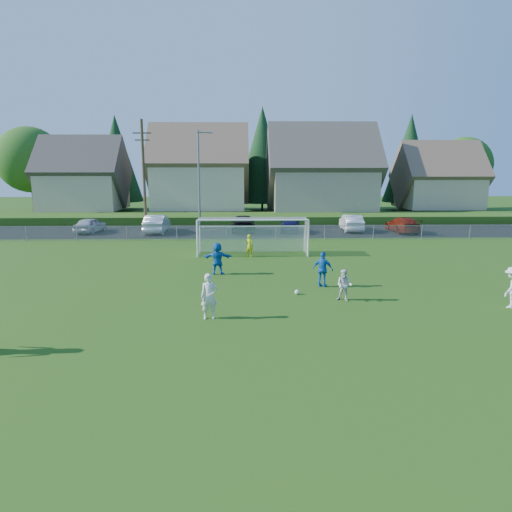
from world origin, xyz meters
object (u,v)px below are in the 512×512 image
object	(u,v)px
player_white_a	(209,296)
car_b	(157,224)
player_blue_a	(323,269)
player_white_c	(512,287)
car_f	(351,223)
soccer_goal	(253,230)
goalkeeper	(249,246)
car_a	(90,225)
player_white_b	(344,285)
player_blue_b	(217,258)
soccer_ball	(297,292)
car_g	(403,225)
car_d	(243,224)
car_e	(290,224)

from	to	relation	value
player_white_a	car_b	bearing A→B (deg)	95.57
car_b	player_blue_a	bearing A→B (deg)	120.28
player_white_a	player_white_c	world-z (taller)	player_white_a
player_white_a	car_f	size ratio (longest dim) A/B	0.39
player_blue_a	soccer_goal	size ratio (longest dim) A/B	0.24
goalkeeper	car_a	xyz separation A→B (m)	(-14.29, 11.89, -0.07)
player_white_b	soccer_goal	distance (m)	12.02
car_f	soccer_goal	distance (m)	14.71
player_blue_b	soccer_ball	bearing A→B (deg)	132.83
soccer_ball	soccer_goal	xyz separation A→B (m)	(-1.84, 10.27, 1.52)
soccer_ball	player_blue_a	distance (m)	2.12
player_blue_a	player_white_b	bearing A→B (deg)	129.03
soccer_ball	car_g	distance (m)	23.85
car_d	car_b	bearing A→B (deg)	3.09
soccer_ball	car_e	size ratio (longest dim) A/B	0.05
player_white_a	player_white_b	world-z (taller)	player_white_a
goalkeeper	car_b	bearing A→B (deg)	-30.50
player_blue_a	car_b	distance (m)	22.81
player_white_a	player_blue_b	distance (m)	7.59
player_white_c	car_a	world-z (taller)	player_white_c
car_e	soccer_ball	bearing A→B (deg)	92.06
player_white_a	car_a	size ratio (longest dim) A/B	0.44
goalkeeper	car_d	world-z (taller)	car_d
car_a	car_g	distance (m)	28.45
soccer_ball	player_white_a	distance (m)	5.14
player_white_b	player_white_c	world-z (taller)	player_white_c
car_d	soccer_ball	bearing A→B (deg)	96.47
goalkeeper	car_g	xyz separation A→B (m)	(14.15, 11.33, -0.06)
player_white_a	player_white_b	bearing A→B (deg)	11.96
car_a	car_g	bearing A→B (deg)	-173.51
goalkeeper	car_a	bearing A→B (deg)	-15.30
player_white_a	car_f	bearing A→B (deg)	56.01
car_e	soccer_goal	distance (m)	11.35
car_f	car_g	size ratio (longest dim) A/B	0.96
soccer_ball	player_white_b	distance (m)	2.31
car_g	soccer_goal	bearing A→B (deg)	34.86
car_g	player_white_c	bearing A→B (deg)	80.03
player_white_b	car_a	world-z (taller)	player_white_b
player_white_b	player_blue_b	distance (m)	7.93
player_blue_a	player_blue_b	distance (m)	6.06
goalkeeper	car_a	distance (m)	18.59
player_white_a	player_white_b	size ratio (longest dim) A/B	1.26
player_white_a	player_blue_a	xyz separation A→B (m)	(5.25, 4.72, -0.02)
player_blue_a	car_g	xyz separation A→B (m)	(10.64, 19.19, -0.18)
player_white_c	player_blue_b	xyz separation A→B (m)	(-12.63, 6.52, 0.02)
player_white_c	car_a	size ratio (longest dim) A/B	0.43
player_white_a	player_blue_a	distance (m)	7.06
car_d	car_g	size ratio (longest dim) A/B	1.08
car_d	car_e	size ratio (longest dim) A/B	1.23
soccer_ball	player_white_a	xyz separation A→B (m)	(-3.82, -3.35, 0.78)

